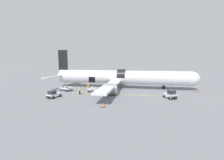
# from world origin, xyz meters

# --- Properties ---
(ground_plane) EXTENTS (500.00, 500.00, 0.00)m
(ground_plane) POSITION_xyz_m (0.00, 0.00, 0.00)
(ground_plane) COLOR slate
(apron_marking_line) EXTENTS (19.06, 0.45, 0.01)m
(apron_marking_line) POSITION_xyz_m (-0.14, -3.76, 0.00)
(apron_marking_line) COLOR yellow
(apron_marking_line) RESTS_ON ground_plane
(airplane) EXTENTS (38.39, 33.76, 10.15)m
(airplane) POSITION_xyz_m (0.45, 4.21, 2.76)
(airplane) COLOR silver
(airplane) RESTS_ON ground_plane
(baggage_tug_lead) EXTENTS (2.48, 2.78, 1.69)m
(baggage_tug_lead) POSITION_xyz_m (11.61, -5.22, 0.70)
(baggage_tug_lead) COLOR silver
(baggage_tug_lead) RESTS_ON ground_plane
(baggage_tug_mid) EXTENTS (2.24, 3.02, 1.40)m
(baggage_tug_mid) POSITION_xyz_m (-10.68, -8.95, 0.60)
(baggage_tug_mid) COLOR white
(baggage_tug_mid) RESTS_ON ground_plane
(baggage_cart_loading) EXTENTS (4.15, 2.49, 1.14)m
(baggage_cart_loading) POSITION_xyz_m (-4.11, -2.71, 0.60)
(baggage_cart_loading) COLOR #B7BABF
(baggage_cart_loading) RESTS_ON ground_plane
(baggage_cart_queued) EXTENTS (4.20, 2.81, 0.92)m
(baggage_cart_queued) POSITION_xyz_m (-11.52, -2.21, 0.47)
(baggage_cart_queued) COLOR silver
(baggage_cart_queued) RESTS_ON ground_plane
(ground_crew_loader_a) EXTENTS (0.61, 0.49, 1.74)m
(ground_crew_loader_a) POSITION_xyz_m (-0.33, -1.08, 0.92)
(ground_crew_loader_a) COLOR #2D2D33
(ground_crew_loader_a) RESTS_ON ground_plane
(ground_crew_loader_b) EXTENTS (0.53, 0.53, 1.66)m
(ground_crew_loader_b) POSITION_xyz_m (-6.52, -0.67, 0.87)
(ground_crew_loader_b) COLOR #1E2338
(ground_crew_loader_b) RESTS_ON ground_plane
(ground_crew_driver) EXTENTS (0.44, 0.60, 1.74)m
(ground_crew_driver) POSITION_xyz_m (-6.85, -5.18, 0.91)
(ground_crew_driver) COLOR black
(ground_crew_driver) RESTS_ON ground_plane
(ground_crew_supervisor) EXTENTS (0.61, 0.42, 1.77)m
(ground_crew_supervisor) POSITION_xyz_m (-2.22, -0.75, 0.93)
(ground_crew_supervisor) COLOR black
(ground_crew_supervisor) RESTS_ON ground_plane
(ground_crew_helper) EXTENTS (0.61, 0.45, 1.76)m
(ground_crew_helper) POSITION_xyz_m (-0.89, 0.12, 0.93)
(ground_crew_helper) COLOR #2D2D33
(ground_crew_helper) RESTS_ON ground_plane
(ground_crew_marshal) EXTENTS (0.62, 0.55, 1.83)m
(ground_crew_marshal) POSITION_xyz_m (-1.28, -1.55, 0.96)
(ground_crew_marshal) COLOR black
(ground_crew_marshal) RESTS_ON ground_plane
(suitcase_on_tarmac_upright) EXTENTS (0.47, 0.42, 0.61)m
(suitcase_on_tarmac_upright) POSITION_xyz_m (-2.87, -4.91, 0.25)
(suitcase_on_tarmac_upright) COLOR #14472D
(suitcase_on_tarmac_upright) RESTS_ON ground_plane
(safety_cone_nose) EXTENTS (0.51, 0.51, 0.73)m
(safety_cone_nose) POSITION_xyz_m (19.01, 2.94, 0.34)
(safety_cone_nose) COLOR black
(safety_cone_nose) RESTS_ON ground_plane
(safety_cone_engine_left) EXTENTS (0.65, 0.65, 0.59)m
(safety_cone_engine_left) POSITION_xyz_m (0.28, -12.92, 0.27)
(safety_cone_engine_left) COLOR black
(safety_cone_engine_left) RESTS_ON ground_plane
(safety_cone_wingtip) EXTENTS (0.47, 0.47, 0.64)m
(safety_cone_wingtip) POSITION_xyz_m (0.84, -3.85, 0.30)
(safety_cone_wingtip) COLOR black
(safety_cone_wingtip) RESTS_ON ground_plane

